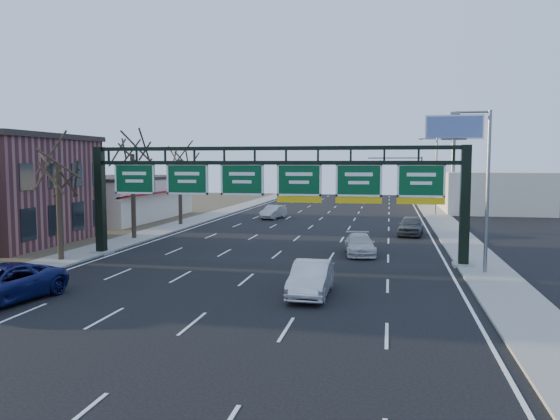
# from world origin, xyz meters

# --- Properties ---
(ground) EXTENTS (160.00, 160.00, 0.00)m
(ground) POSITION_xyz_m (0.00, 0.00, 0.00)
(ground) COLOR black
(ground) RESTS_ON ground
(sidewalk_left) EXTENTS (3.00, 120.00, 0.12)m
(sidewalk_left) POSITION_xyz_m (-12.80, 20.00, 0.06)
(sidewalk_left) COLOR gray
(sidewalk_left) RESTS_ON ground
(sidewalk_right) EXTENTS (3.00, 120.00, 0.12)m
(sidewalk_right) POSITION_xyz_m (12.80, 20.00, 0.06)
(sidewalk_right) COLOR gray
(sidewalk_right) RESTS_ON ground
(dirt_strip_left) EXTENTS (21.00, 120.00, 0.06)m
(dirt_strip_left) POSITION_xyz_m (-25.00, 20.00, 0.03)
(dirt_strip_left) COLOR #473D2B
(dirt_strip_left) RESTS_ON ground
(lane_markings) EXTENTS (21.60, 120.00, 0.01)m
(lane_markings) POSITION_xyz_m (0.00, 20.00, 0.01)
(lane_markings) COLOR white
(lane_markings) RESTS_ON ground
(sign_gantry) EXTENTS (24.60, 1.20, 7.20)m
(sign_gantry) POSITION_xyz_m (0.16, 8.00, 4.63)
(sign_gantry) COLOR black
(sign_gantry) RESTS_ON ground
(brick_block) EXTENTS (10.40, 12.40, 8.30)m
(brick_block) POSITION_xyz_m (-21.50, 11.00, 4.16)
(brick_block) COLOR brown
(brick_block) RESTS_ON ground
(cream_strip) EXTENTS (10.90, 18.40, 4.70)m
(cream_strip) POSITION_xyz_m (-21.48, 29.00, 2.36)
(cream_strip) COLOR beige
(cream_strip) RESTS_ON ground
(building_right_distant) EXTENTS (12.00, 20.00, 5.00)m
(building_right_distant) POSITION_xyz_m (20.00, 50.00, 2.50)
(building_right_distant) COLOR beige
(building_right_distant) RESTS_ON ground
(tree_gantry) EXTENTS (3.60, 3.60, 8.48)m
(tree_gantry) POSITION_xyz_m (-12.80, 5.00, 7.11)
(tree_gantry) COLOR #2F231A
(tree_gantry) RESTS_ON sidewalk_left
(tree_mid) EXTENTS (3.60, 3.60, 9.24)m
(tree_mid) POSITION_xyz_m (-12.80, 15.00, 7.85)
(tree_mid) COLOR #2F231A
(tree_mid) RESTS_ON sidewalk_left
(tree_far) EXTENTS (3.60, 3.60, 8.86)m
(tree_far) POSITION_xyz_m (-12.80, 25.00, 7.48)
(tree_far) COLOR #2F231A
(tree_far) RESTS_ON sidewalk_left
(streetlight_near) EXTENTS (2.15, 0.22, 9.00)m
(streetlight_near) POSITION_xyz_m (12.47, 6.00, 5.08)
(streetlight_near) COLOR slate
(streetlight_near) RESTS_ON sidewalk_right
(streetlight_far) EXTENTS (2.15, 0.22, 9.00)m
(streetlight_far) POSITION_xyz_m (12.47, 40.00, 5.08)
(streetlight_far) COLOR slate
(streetlight_far) RESTS_ON sidewalk_right
(billboard_right) EXTENTS (7.00, 0.50, 12.00)m
(billboard_right) POSITION_xyz_m (15.00, 44.98, 9.06)
(billboard_right) COLOR slate
(billboard_right) RESTS_ON ground
(traffic_signal_mast) EXTENTS (10.16, 0.54, 7.00)m
(traffic_signal_mast) POSITION_xyz_m (5.69, 55.00, 5.50)
(traffic_signal_mast) COLOR black
(traffic_signal_mast) RESTS_ON ground
(car_silver_sedan) EXTENTS (1.69, 4.79, 1.58)m
(car_silver_sedan) POSITION_xyz_m (3.84, -0.66, 0.79)
(car_silver_sedan) COLOR #B9B9BE
(car_silver_sedan) RESTS_ON ground
(car_white_wagon) EXTENTS (2.49, 4.89, 1.36)m
(car_white_wagon) POSITION_xyz_m (5.45, 11.15, 0.68)
(car_white_wagon) COLOR silver
(car_white_wagon) RESTS_ON ground
(car_grey_far) EXTENTS (2.44, 5.00, 1.64)m
(car_grey_far) POSITION_xyz_m (9.17, 21.86, 0.82)
(car_grey_far) COLOR #404345
(car_grey_far) RESTS_ON ground
(car_silver_distant) EXTENTS (2.36, 4.64, 1.46)m
(car_silver_distant) POSITION_xyz_m (-5.17, 32.98, 0.73)
(car_silver_distant) COLOR #A3A3A8
(car_silver_distant) RESTS_ON ground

